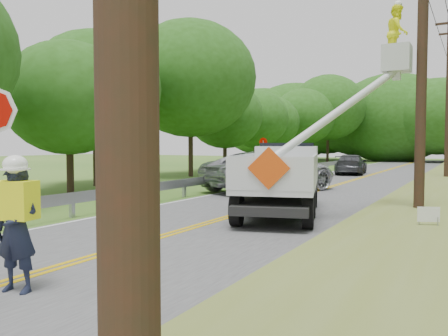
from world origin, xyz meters
The scene contains 12 objects.
ground centered at (0.00, 0.00, 0.00)m, with size 140.00×140.00×0.00m, color #345F1E.
road centered at (0.00, 14.00, 0.01)m, with size 7.20×96.00×0.03m.
guardrail centered at (-4.02, 14.91, 0.55)m, with size 0.18×48.00×0.77m.
utility_poles centered at (5.00, 17.02, 5.27)m, with size 1.60×43.30×10.00m.
treeline_left centered at (-10.36, 28.19, 5.59)m, with size 10.34×54.58×10.52m.
treeline_horizon centered at (-0.41, 56.41, 5.50)m, with size 56.23×14.51×11.58m.
flagger centered at (0.55, -1.33, 1.11)m, with size 1.15×0.58×3.06m.
bucket_truck centered at (1.21, 8.48, 1.48)m, with size 5.43×6.72×6.35m.
suv_silver centered at (-1.90, 13.97, 0.95)m, with size 3.09×6.69×1.86m, color #B8BAC1.
suv_darkgrey centered at (-1.46, 27.82, 0.73)m, with size 2.00×4.91×1.43m, color #3D3F44.
stop_sign_permanent centered at (-5.09, 20.26, 1.74)m, with size 0.56×0.06×2.61m.
yard_sign centered at (5.52, 5.94, 0.52)m, with size 0.48×0.21×0.73m.
Camera 1 is at (6.44, -5.66, 2.20)m, focal length 36.54 mm.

